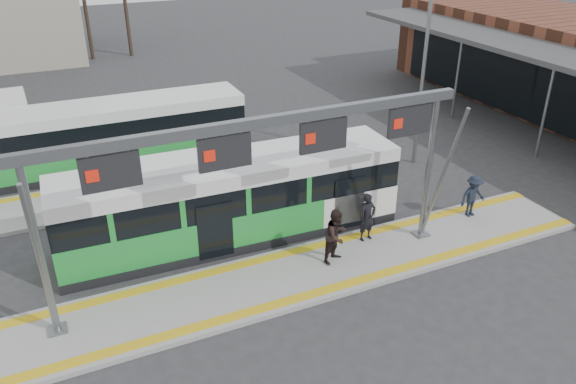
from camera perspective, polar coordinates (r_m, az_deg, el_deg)
name	(u,v)px	position (r m, az deg, el deg)	size (l,w,h in m)	color
ground	(281,281)	(17.68, -0.71, -9.07)	(120.00, 120.00, 0.00)	#2D2D30
platform_main	(281,279)	(17.64, -0.71, -8.87)	(22.00, 3.00, 0.15)	gray
platform_second	(109,197)	(23.54, -17.77, -0.44)	(20.00, 3.00, 0.15)	gray
tactile_main	(281,277)	(17.59, -0.71, -8.65)	(22.00, 2.65, 0.02)	gold
tactile_second	(104,183)	(24.54, -18.20, 0.86)	(20.00, 0.35, 0.02)	gold
gantry	(265,153)	(15.64, -2.35, 3.98)	(13.00, 1.68, 5.20)	slate
hero_bus	(231,200)	(19.26, -5.81, -0.81)	(11.75, 2.84, 3.21)	black
bg_bus_green	(114,135)	(26.06, -17.28, 5.55)	(11.50, 2.54, 2.87)	black
passenger_a	(367,217)	(19.23, 8.07, -2.54)	(0.63, 0.41, 1.73)	black
passenger_b	(336,236)	(17.97, 4.95, -4.44)	(0.89, 0.69, 1.83)	black
passenger_c	(473,196)	(21.63, 18.28, -0.38)	(1.05, 0.60, 1.62)	#19202D
lamp_east	(425,60)	(24.82, 13.70, 12.88)	(0.50, 0.25, 8.86)	slate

